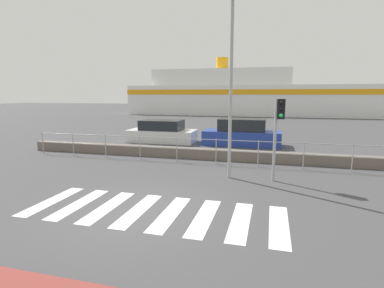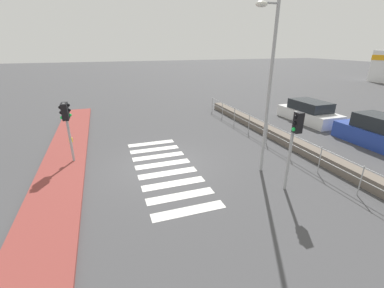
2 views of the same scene
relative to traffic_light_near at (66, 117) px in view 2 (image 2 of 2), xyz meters
The scene contains 10 objects.
ground_plane 4.50m from the traffic_light_near, 67.48° to the left, with size 160.00×160.00×0.00m, color #424244.
sidewalk_brick 2.58m from the traffic_light_near, 15.59° to the right, with size 24.00×1.80×0.12m.
crosswalk 4.62m from the traffic_light_near, 63.23° to the left, with size 6.75×2.40×0.01m.
seawall 10.65m from the traffic_light_near, 81.65° to the left, with size 18.16×0.55×0.47m.
harbor_fence 9.72m from the traffic_light_near, 80.89° to the left, with size 16.39×0.04×1.12m.
traffic_light_near is the anchor object (origin of this frame).
traffic_light_far 8.91m from the traffic_light_near, 56.05° to the left, with size 0.34×0.32×2.88m.
streetlamp 8.19m from the traffic_light_near, 65.60° to the left, with size 0.32×0.92×6.33m.
parked_car_white 14.89m from the traffic_light_near, 97.91° to the left, with size 4.33×1.89×1.40m.
parked_car_blue 15.05m from the traffic_light_near, 78.25° to the left, with size 4.55×1.78×1.59m.
Camera 2 is at (9.92, -2.13, 4.88)m, focal length 24.00 mm.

